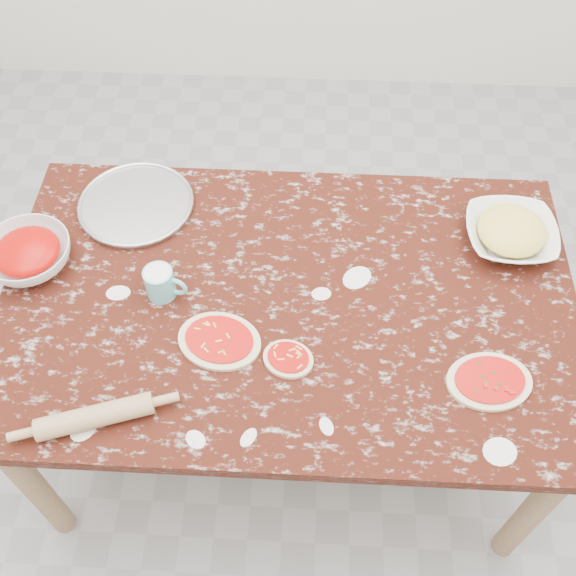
% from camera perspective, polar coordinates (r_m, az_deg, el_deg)
% --- Properties ---
extents(ground, '(4.00, 4.00, 0.00)m').
position_cam_1_polar(ground, '(2.51, -0.00, -10.88)').
color(ground, gray).
extents(worktable, '(1.60, 1.00, 0.75)m').
position_cam_1_polar(worktable, '(1.93, -0.00, -2.34)').
color(worktable, black).
rests_on(worktable, ground).
extents(pizza_tray, '(0.37, 0.37, 0.01)m').
position_cam_1_polar(pizza_tray, '(2.12, -12.74, 6.88)').
color(pizza_tray, '#B2B2B7').
rests_on(pizza_tray, worktable).
extents(sauce_bowl, '(0.26, 0.26, 0.08)m').
position_cam_1_polar(sauce_bowl, '(2.04, -21.15, 2.64)').
color(sauce_bowl, white).
rests_on(sauce_bowl, worktable).
extents(cheese_bowl, '(0.27, 0.27, 0.06)m').
position_cam_1_polar(cheese_bowl, '(2.06, 18.31, 4.31)').
color(cheese_bowl, white).
rests_on(cheese_bowl, worktable).
extents(flour_mug, '(0.12, 0.08, 0.09)m').
position_cam_1_polar(flour_mug, '(1.86, -10.71, 0.44)').
color(flour_mug, '#65BEC5').
rests_on(flour_mug, worktable).
extents(pizza_left, '(0.26, 0.22, 0.02)m').
position_cam_1_polar(pizza_left, '(1.78, -5.84, -4.46)').
color(pizza_left, beige).
rests_on(pizza_left, worktable).
extents(pizza_mid, '(0.16, 0.14, 0.02)m').
position_cam_1_polar(pizza_mid, '(1.74, 0.02, -6.02)').
color(pizza_mid, beige).
rests_on(pizza_mid, worktable).
extents(pizza_right, '(0.24, 0.20, 0.02)m').
position_cam_1_polar(pizza_right, '(1.79, 16.70, -7.57)').
color(pizza_right, beige).
rests_on(pizza_right, worktable).
extents(rolling_pin, '(0.28, 0.14, 0.06)m').
position_cam_1_polar(rolling_pin, '(1.71, -16.05, -10.43)').
color(rolling_pin, tan).
rests_on(rolling_pin, worktable).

